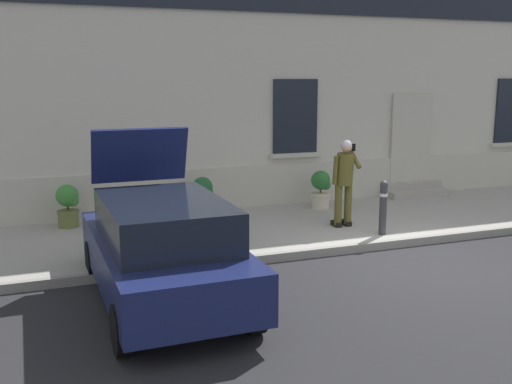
% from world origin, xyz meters
% --- Properties ---
extents(ground_plane, '(80.00, 80.00, 0.00)m').
position_xyz_m(ground_plane, '(0.00, 0.00, 0.00)').
color(ground_plane, '#232326').
extents(sidewalk, '(24.00, 3.60, 0.15)m').
position_xyz_m(sidewalk, '(0.00, 2.80, 0.07)').
color(sidewalk, '#99968E').
rests_on(sidewalk, ground).
extents(curb_edge, '(24.00, 0.12, 0.15)m').
position_xyz_m(curb_edge, '(0.00, 0.94, 0.07)').
color(curb_edge, gray).
rests_on(curb_edge, ground).
extents(building_facade, '(24.00, 1.52, 7.50)m').
position_xyz_m(building_facade, '(0.01, 5.29, 3.73)').
color(building_facade, beige).
rests_on(building_facade, ground).
extents(entrance_stoop, '(1.61, 0.64, 0.32)m').
position_xyz_m(entrance_stoop, '(3.02, 4.33, 0.28)').
color(entrance_stoop, '#9E998E').
rests_on(entrance_stoop, sidewalk).
extents(hatchback_car_navy, '(1.84, 4.09, 2.34)m').
position_xyz_m(hatchback_car_navy, '(-4.35, -0.25, 0.80)').
color(hatchback_car_navy, '#161E4C').
rests_on(hatchback_car_navy, ground).
extents(bollard_near_person, '(0.15, 0.15, 1.04)m').
position_xyz_m(bollard_near_person, '(0.20, 1.35, 0.71)').
color(bollard_near_person, '#333338').
rests_on(bollard_near_person, sidewalk).
extents(bollard_far_left, '(0.15, 0.15, 1.04)m').
position_xyz_m(bollard_far_left, '(-4.14, 1.35, 0.71)').
color(bollard_far_left, '#333338').
rests_on(bollard_far_left, sidewalk).
extents(person_on_phone, '(0.51, 0.47, 1.75)m').
position_xyz_m(person_on_phone, '(-0.21, 2.14, 1.15)').
color(person_on_phone, '#514C1E').
rests_on(person_on_phone, sidewalk).
extents(planter_olive, '(0.44, 0.44, 0.86)m').
position_xyz_m(planter_olive, '(-5.35, 4.07, 0.61)').
color(planter_olive, '#606B38').
rests_on(planter_olive, sidewalk).
extents(planter_terracotta, '(0.44, 0.44, 0.86)m').
position_xyz_m(planter_terracotta, '(-2.59, 3.98, 0.61)').
color(planter_terracotta, '#B25B38').
rests_on(planter_terracotta, sidewalk).
extents(planter_cream, '(0.44, 0.44, 0.86)m').
position_xyz_m(planter_cream, '(0.16, 3.87, 0.61)').
color(planter_cream, beige).
rests_on(planter_cream, sidewalk).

